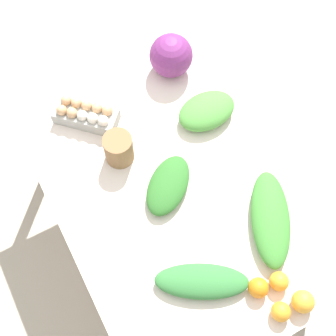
{
  "coord_description": "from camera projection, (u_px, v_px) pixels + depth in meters",
  "views": [
    {
      "loc": [
        -0.69,
        0.37,
        2.42
      ],
      "look_at": [
        0.0,
        0.0,
        0.79
      ],
      "focal_mm": 50.0,
      "sensor_mm": 36.0,
      "label": 1
    }
  ],
  "objects": [
    {
      "name": "cabbage_purple",
      "position": [
        171.0,
        56.0,
        1.95
      ],
      "size": [
        0.18,
        0.18,
        0.18
      ],
      "primitive_type": "sphere",
      "color": "#7A2D75",
      "rests_on": "dining_table"
    },
    {
      "name": "greens_bunch_beet_tops",
      "position": [
        207.0,
        111.0,
        1.89
      ],
      "size": [
        0.18,
        0.25,
        0.08
      ],
      "primitive_type": "ellipsoid",
      "rotation": [
        0.0,
        0.0,
        4.75
      ],
      "color": "#4C933D",
      "rests_on": "dining_table"
    },
    {
      "name": "orange_2",
      "position": [
        281.0,
        312.0,
        1.56
      ],
      "size": [
        0.07,
        0.07,
        0.07
      ],
      "primitive_type": "sphere",
      "color": "orange",
      "rests_on": "dining_table"
    },
    {
      "name": "dining_table",
      "position": [
        168.0,
        180.0,
        1.91
      ],
      "size": [
        1.47,
        0.93,
        0.77
      ],
      "color": "silver",
      "rests_on": "ground_plane"
    },
    {
      "name": "ground_plane",
      "position": [
        168.0,
        231.0,
        2.52
      ],
      "size": [
        8.0,
        8.0,
        0.0
      ],
      "primitive_type": "plane",
      "color": "#B2A899"
    },
    {
      "name": "orange_1",
      "position": [
        279.0,
        281.0,
        1.6
      ],
      "size": [
        0.07,
        0.07,
        0.07
      ],
      "primitive_type": "sphere",
      "color": "orange",
      "rests_on": "dining_table"
    },
    {
      "name": "orange_0",
      "position": [
        258.0,
        288.0,
        1.59
      ],
      "size": [
        0.07,
        0.07,
        0.07
      ],
      "primitive_type": "sphere",
      "color": "orange",
      "rests_on": "dining_table"
    },
    {
      "name": "paper_bag",
      "position": [
        119.0,
        149.0,
        1.79
      ],
      "size": [
        0.11,
        0.11,
        0.13
      ],
      "primitive_type": "cylinder",
      "color": "olive",
      "rests_on": "dining_table"
    },
    {
      "name": "greens_bunch_kale",
      "position": [
        270.0,
        219.0,
        1.7
      ],
      "size": [
        0.39,
        0.3,
        0.08
      ],
      "primitive_type": "ellipsoid",
      "rotation": [
        0.0,
        0.0,
        5.78
      ],
      "color": "#3D8433",
      "rests_on": "dining_table"
    },
    {
      "name": "egg_carton",
      "position": [
        86.0,
        114.0,
        1.88
      ],
      "size": [
        0.26,
        0.26,
        0.09
      ],
      "rotation": [
        0.0,
        0.0,
        3.94
      ],
      "color": "#A8A8A3",
      "rests_on": "dining_table"
    },
    {
      "name": "orange_3",
      "position": [
        303.0,
        302.0,
        1.57
      ],
      "size": [
        0.08,
        0.08,
        0.08
      ],
      "primitive_type": "sphere",
      "color": "#F9A833",
      "rests_on": "dining_table"
    },
    {
      "name": "greens_bunch_dandelion",
      "position": [
        168.0,
        185.0,
        1.76
      ],
      "size": [
        0.28,
        0.29,
        0.07
      ],
      "primitive_type": "ellipsoid",
      "rotation": [
        0.0,
        0.0,
        2.28
      ],
      "color": "#2D6B28",
      "rests_on": "dining_table"
    },
    {
      "name": "greens_bunch_scallion",
      "position": [
        202.0,
        281.0,
        1.61
      ],
      "size": [
        0.27,
        0.35,
        0.06
      ],
      "primitive_type": "ellipsoid",
      "rotation": [
        0.0,
        0.0,
        4.19
      ],
      "color": "#337538",
      "rests_on": "dining_table"
    }
  ]
}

